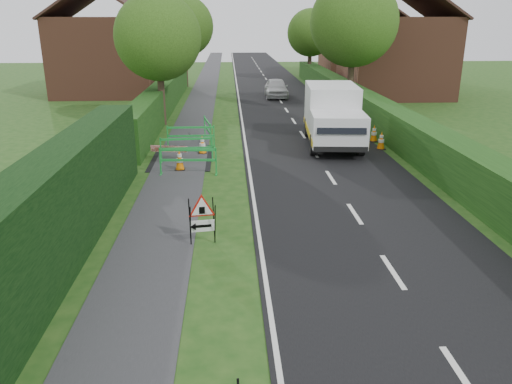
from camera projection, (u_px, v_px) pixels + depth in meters
name	position (u px, v px, depth m)	size (l,w,h in m)	color
ground	(286.00, 299.00, 10.00)	(120.00, 120.00, 0.00)	#1B4313
road_surface	(270.00, 85.00, 43.16)	(6.00, 90.00, 0.02)	black
footpath	(206.00, 85.00, 42.87)	(2.00, 90.00, 0.02)	#2D2D30
hedge_west_near	(31.00, 307.00, 9.74)	(1.10, 18.00, 2.50)	black
hedge_west_far	(165.00, 112.00, 30.50)	(1.00, 24.00, 1.80)	#14380F
hedge_east	(378.00, 130.00, 25.43)	(1.20, 50.00, 1.50)	#14380F
house_west	(107.00, 54.00, 36.85)	(7.50, 7.40, 7.88)	brown
house_east_a	(395.00, 55.00, 36.05)	(7.50, 7.40, 7.88)	brown
house_east_b	(360.00, 46.00, 49.31)	(7.50, 7.40, 7.88)	brown
tree_nw	(158.00, 37.00, 25.28)	(4.40, 4.40, 6.70)	#2D2116
tree_ne	(354.00, 22.00, 29.40)	(5.20, 5.20, 7.79)	#2D2116
tree_fw	(184.00, 26.00, 40.27)	(4.80, 4.80, 7.24)	#2D2116
tree_fe	(311.00, 33.00, 44.81)	(4.20, 4.20, 6.33)	#2D2116
triangle_sign	(201.00, 216.00, 12.21)	(0.85, 0.85, 1.11)	black
works_van	(333.00, 114.00, 22.04)	(2.66, 5.77, 2.56)	silver
traffic_cone_0	(381.00, 140.00, 21.50)	(0.38, 0.38, 0.79)	black
traffic_cone_1	(374.00, 133.00, 22.87)	(0.38, 0.38, 0.79)	black
traffic_cone_2	(342.00, 122.00, 25.41)	(0.38, 0.38, 0.79)	black
traffic_cone_3	(180.00, 160.00, 18.49)	(0.38, 0.38, 0.79)	black
traffic_cone_4	(202.00, 144.00, 20.81)	(0.38, 0.38, 0.79)	black
ped_barrier_0	(188.00, 158.00, 17.86)	(2.07, 0.44, 1.00)	#198D33
ped_barrier_1	(187.00, 146.00, 19.51)	(2.08, 0.52, 1.00)	#198D33
ped_barrier_2	(191.00, 134.00, 21.59)	(2.06, 0.37, 1.00)	#198D33
ped_barrier_3	(208.00, 128.00, 22.88)	(0.71, 2.09, 1.00)	#198D33
redwhite_plank	(170.00, 160.00, 19.99)	(1.50, 0.04, 0.25)	red
hatchback_car	(276.00, 88.00, 36.04)	(1.57, 3.90, 1.33)	silver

